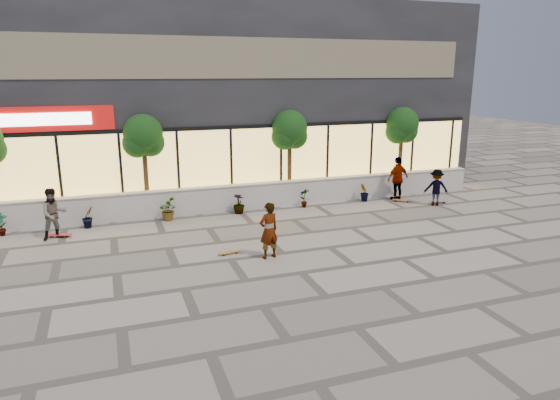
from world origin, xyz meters
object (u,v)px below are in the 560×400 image
object	(u,v)px
skateboard_right_near	(402,200)
skateboard_right_far	(439,201)
skater_left	(54,214)
tree_mideast	(290,132)
tree_east	(402,127)
skateboard_center	(230,252)
skateboard_left	(59,235)
skater_center	(269,230)
skater_right_far	(436,187)
tree_midwest	(143,138)
skater_right_near	(398,179)

from	to	relation	value
skateboard_right_near	skateboard_right_far	xyz separation A→B (m)	(1.37, -0.72, -0.00)
skater_left	skateboard_right_far	xyz separation A→B (m)	(15.08, -0.35, -0.79)
tree_mideast	skateboard_right_far	world-z (taller)	tree_mideast
tree_east	skateboard_center	world-z (taller)	tree_east
skater_left	skateboard_right_far	distance (m)	15.10
tree_east	skateboard_left	bearing A→B (deg)	-171.89
skateboard_left	skateboard_right_near	size ratio (longest dim) A/B	1.13
tree_mideast	skateboard_center	world-z (taller)	tree_mideast
skater_center	skateboard_left	size ratio (longest dim) A/B	2.02
tree_mideast	skateboard_left	distance (m)	9.81
skateboard_left	skater_right_far	bearing A→B (deg)	12.91
skateboard_left	skateboard_right_far	xyz separation A→B (m)	(15.00, -0.49, -0.01)
skater_center	skater_right_far	distance (m)	9.21
skateboard_left	skateboard_right_near	world-z (taller)	skateboard_left
skater_right_far	skateboard_left	distance (m)	14.68
tree_midwest	skateboard_right_near	xyz separation A→B (m)	(10.50, -1.85, -2.91)
tree_midwest	skater_right_far	size ratio (longest dim) A/B	2.55
tree_midwest	skateboard_left	xyz separation A→B (m)	(-3.13, -2.09, -2.90)
skater_right_far	tree_mideast	bearing A→B (deg)	-1.74
tree_mideast	skater_center	world-z (taller)	tree_mideast
skateboard_right_near	skater_right_near	bearing A→B (deg)	124.27
skater_right_near	skateboard_center	size ratio (longest dim) A/B	2.70
skater_right_near	tree_midwest	bearing A→B (deg)	-17.96
tree_midwest	tree_mideast	xyz separation A→B (m)	(6.00, 0.00, 0.00)
skater_right_near	skateboard_right_far	distance (m)	1.98
skateboard_right_near	tree_east	bearing A→B (deg)	95.88
skater_left	skateboard_right_far	size ratio (longest dim) A/B	2.19
skateboard_center	skateboard_right_near	distance (m)	9.35
skater_right_near	skateboard_right_far	bearing A→B (deg)	130.61
skater_right_near	skateboard_center	world-z (taller)	skater_right_near
skater_center	skateboard_right_far	world-z (taller)	skater_center
skater_center	skateboard_right_far	distance (m)	9.65
skateboard_left	skater_left	bearing A→B (deg)	-101.38
skateboard_left	tree_east	bearing A→B (deg)	23.77
skateboard_center	skateboard_left	xyz separation A→B (m)	(-5.07, 3.52, 0.01)
skater_center	skateboard_right_near	distance (m)	8.75
skater_center	skateboard_right_far	bearing A→B (deg)	-171.55
skater_left	skateboard_center	bearing A→B (deg)	-51.24
skater_right_near	skateboard_right_near	size ratio (longest dim) A/B	2.50
tree_midwest	skater_right_near	xyz separation A→B (m)	(10.50, -1.45, -2.03)
skater_center	skateboard_left	distance (m)	7.47
skateboard_left	skateboard_right_near	distance (m)	13.64
skater_center	skateboard_center	bearing A→B (deg)	-47.06
tree_east	skater_center	xyz separation A→B (m)	(-8.51, -6.28, -2.12)
skateboard_right_far	skateboard_right_near	bearing A→B (deg)	161.70
skater_center	skateboard_center	distance (m)	1.49
tree_east	skater_right_far	distance (m)	3.56
skater_center	skateboard_right_near	xyz separation A→B (m)	(7.51, 4.43, -0.79)
skater_right_far	skateboard_right_near	xyz separation A→B (m)	(-1.02, 0.94, -0.69)
tree_midwest	skater_center	distance (m)	7.28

